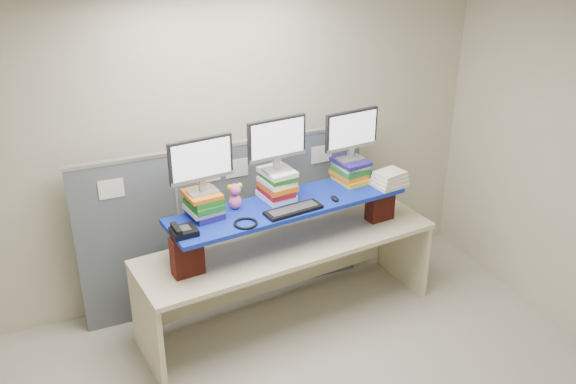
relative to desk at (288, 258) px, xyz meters
name	(u,v)px	position (x,y,z in m)	size (l,w,h in m)	color
room	(315,260)	(-0.37, -1.26, 0.78)	(5.00, 4.00, 2.80)	#BDB59B
cubicle_partition	(227,224)	(-0.37, 0.52, 0.15)	(2.60, 0.06, 1.53)	#4A5058
desk	(288,258)	(0.00, 0.00, 0.00)	(2.63, 1.03, 0.78)	beige
brick_pier_left	(187,255)	(-0.90, -0.15, 0.32)	(0.24, 0.13, 0.32)	maroon
brick_pier_right	(380,203)	(0.91, 0.05, 0.32)	(0.24, 0.13, 0.32)	maroon
blue_board	(288,205)	(0.00, 0.00, 0.50)	(2.01, 0.50, 0.04)	navy
book_stack_left	(204,204)	(-0.69, 0.05, 0.62)	(0.29, 0.33, 0.21)	navy
book_stack_center	(277,184)	(-0.05, 0.12, 0.64)	(0.29, 0.33, 0.25)	white
book_stack_right	(350,170)	(0.67, 0.19, 0.62)	(0.29, 0.34, 0.20)	yellow
monitor_left	(201,162)	(-0.69, 0.04, 0.97)	(0.51, 0.17, 0.44)	#96979B
monitor_center	(277,141)	(-0.05, 0.11, 1.02)	(0.51, 0.17, 0.44)	#96979B
monitor_right	(351,132)	(0.67, 0.19, 0.96)	(0.51, 0.17, 0.44)	#96979B
keyboard	(293,210)	(-0.02, -0.15, 0.53)	(0.49, 0.22, 0.03)	black
mouse	(335,198)	(0.37, -0.10, 0.53)	(0.05, 0.10, 0.03)	black
desk_phone	(183,231)	(-0.92, -0.17, 0.54)	(0.20, 0.18, 0.08)	black
headset	(246,223)	(-0.44, -0.21, 0.53)	(0.19, 0.19, 0.02)	black
plush_toy	(235,196)	(-0.42, 0.08, 0.63)	(0.13, 0.09, 0.22)	pink
binder_stack	(390,179)	(0.93, -0.03, 0.58)	(0.31, 0.26, 0.13)	beige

